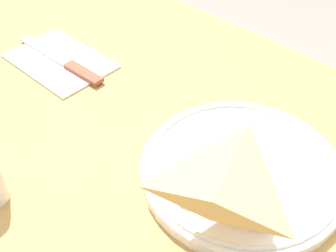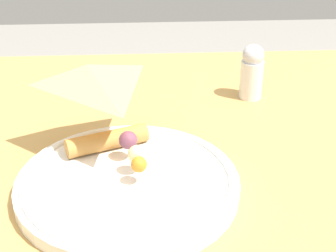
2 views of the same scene
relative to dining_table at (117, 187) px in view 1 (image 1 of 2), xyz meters
name	(u,v)px [view 1 (image 1 of 2)]	position (x,y,z in m)	size (l,w,h in m)	color
dining_table	(117,187)	(0.00, 0.00, 0.00)	(1.09, 0.75, 0.76)	tan
plate_pizza	(241,169)	(-0.18, -0.07, 0.13)	(0.26, 0.26, 0.05)	white
napkin_folded	(60,61)	(0.20, -0.06, 0.12)	(0.19, 0.13, 0.00)	silver
butter_knife	(63,61)	(0.19, -0.06, 0.12)	(0.21, 0.03, 0.01)	#99422D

